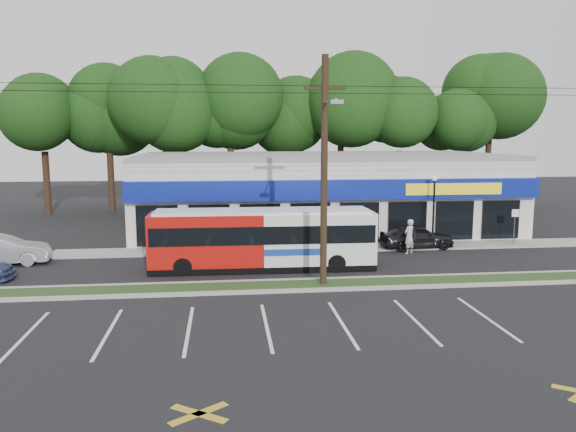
{
  "coord_description": "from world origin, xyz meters",
  "views": [
    {
      "loc": [
        -1.31,
        -22.86,
        6.7
      ],
      "look_at": [
        1.89,
        5.0,
        2.58
      ],
      "focal_mm": 35.0,
      "sensor_mm": 36.0,
      "label": 1
    }
  ],
  "objects_px": {
    "car_dark": "(417,236)",
    "pedestrian_b": "(333,236)",
    "utility_pole": "(321,164)",
    "sign_post": "(515,220)",
    "pedestrian_a": "(409,236)",
    "lamp_post": "(434,203)",
    "car_silver": "(1,250)",
    "metrobus": "(263,238)"
  },
  "relations": [
    {
      "from": "utility_pole",
      "to": "lamp_post",
      "type": "bearing_deg",
      "value": 43.95
    },
    {
      "from": "utility_pole",
      "to": "car_silver",
      "type": "height_order",
      "value": "utility_pole"
    },
    {
      "from": "utility_pole",
      "to": "pedestrian_a",
      "type": "relative_size",
      "value": 25.54
    },
    {
      "from": "lamp_post",
      "to": "car_dark",
      "type": "bearing_deg",
      "value": -161.81
    },
    {
      "from": "lamp_post",
      "to": "car_silver",
      "type": "relative_size",
      "value": 0.91
    },
    {
      "from": "lamp_post",
      "to": "pedestrian_a",
      "type": "xyz_separation_m",
      "value": [
        -2.0,
        -1.63,
        -1.69
      ]
    },
    {
      "from": "sign_post",
      "to": "car_dark",
      "type": "distance_m",
      "value": 6.17
    },
    {
      "from": "lamp_post",
      "to": "pedestrian_a",
      "type": "height_order",
      "value": "lamp_post"
    },
    {
      "from": "lamp_post",
      "to": "pedestrian_b",
      "type": "bearing_deg",
      "value": -177.19
    },
    {
      "from": "utility_pole",
      "to": "sign_post",
      "type": "xyz_separation_m",
      "value": [
        13.17,
        7.65,
        -3.86
      ]
    },
    {
      "from": "sign_post",
      "to": "metrobus",
      "type": "xyz_separation_m",
      "value": [
        -15.42,
        -4.08,
        0.03
      ]
    },
    {
      "from": "car_dark",
      "to": "sign_post",
      "type": "bearing_deg",
      "value": -93.37
    },
    {
      "from": "pedestrian_b",
      "to": "lamp_post",
      "type": "bearing_deg",
      "value": -149.81
    },
    {
      "from": "car_silver",
      "to": "pedestrian_a",
      "type": "xyz_separation_m",
      "value": [
        21.74,
        0.32,
        0.21
      ]
    },
    {
      "from": "utility_pole",
      "to": "car_dark",
      "type": "relative_size",
      "value": 11.7
    },
    {
      "from": "sign_post",
      "to": "car_dark",
      "type": "bearing_deg",
      "value": -178.68
    },
    {
      "from": "utility_pole",
      "to": "car_silver",
      "type": "xyz_separation_m",
      "value": [
        -15.57,
        5.92,
        -4.64
      ]
    },
    {
      "from": "pedestrian_a",
      "to": "lamp_post",
      "type": "bearing_deg",
      "value": -174.79
    },
    {
      "from": "car_dark",
      "to": "pedestrian_b",
      "type": "height_order",
      "value": "pedestrian_b"
    },
    {
      "from": "utility_pole",
      "to": "lamp_post",
      "type": "xyz_separation_m",
      "value": [
        8.17,
        7.87,
        -2.74
      ]
    },
    {
      "from": "car_silver",
      "to": "pedestrian_b",
      "type": "height_order",
      "value": "pedestrian_b"
    },
    {
      "from": "car_silver",
      "to": "pedestrian_a",
      "type": "distance_m",
      "value": 21.74
    },
    {
      "from": "sign_post",
      "to": "metrobus",
      "type": "height_order",
      "value": "metrobus"
    },
    {
      "from": "metrobus",
      "to": "lamp_post",
      "type": "bearing_deg",
      "value": 23.27
    },
    {
      "from": "car_silver",
      "to": "pedestrian_b",
      "type": "relative_size",
      "value": 2.69
    },
    {
      "from": "utility_pole",
      "to": "pedestrian_a",
      "type": "height_order",
      "value": "utility_pole"
    },
    {
      "from": "sign_post",
      "to": "metrobus",
      "type": "relative_size",
      "value": 0.2
    },
    {
      "from": "lamp_post",
      "to": "car_silver",
      "type": "height_order",
      "value": "lamp_post"
    },
    {
      "from": "sign_post",
      "to": "car_silver",
      "type": "height_order",
      "value": "sign_post"
    },
    {
      "from": "utility_pole",
      "to": "lamp_post",
      "type": "distance_m",
      "value": 11.67
    },
    {
      "from": "utility_pole",
      "to": "metrobus",
      "type": "height_order",
      "value": "utility_pole"
    },
    {
      "from": "sign_post",
      "to": "pedestrian_b",
      "type": "distance_m",
      "value": 11.14
    },
    {
      "from": "car_dark",
      "to": "pedestrian_b",
      "type": "xyz_separation_m",
      "value": [
        -5.0,
        0.07,
        0.14
      ]
    },
    {
      "from": "car_dark",
      "to": "pedestrian_a",
      "type": "relative_size",
      "value": 2.18
    },
    {
      "from": "utility_pole",
      "to": "metrobus",
      "type": "distance_m",
      "value": 5.7
    },
    {
      "from": "car_silver",
      "to": "pedestrian_a",
      "type": "bearing_deg",
      "value": -98.46
    },
    {
      "from": "metrobus",
      "to": "pedestrian_a",
      "type": "relative_size",
      "value": 5.69
    },
    {
      "from": "metrobus",
      "to": "car_dark",
      "type": "bearing_deg",
      "value": 23.76
    },
    {
      "from": "car_dark",
      "to": "pedestrian_b",
      "type": "relative_size",
      "value": 2.46
    },
    {
      "from": "car_silver",
      "to": "car_dark",
      "type": "bearing_deg",
      "value": -95.3
    },
    {
      "from": "utility_pole",
      "to": "car_silver",
      "type": "relative_size",
      "value": 10.7
    },
    {
      "from": "car_dark",
      "to": "car_silver",
      "type": "relative_size",
      "value": 0.91
    }
  ]
}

